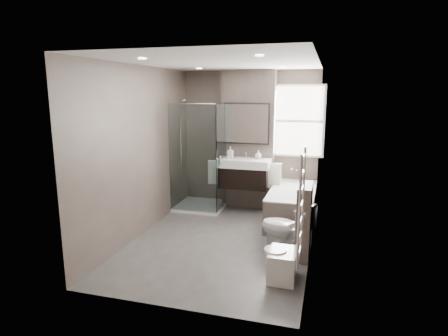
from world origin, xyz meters
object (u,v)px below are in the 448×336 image
(vanity, at_px, (244,173))
(bidet, at_px, (282,264))
(bathtub, at_px, (292,204))
(toilet, at_px, (286,228))

(vanity, xyz_separation_m, bidet, (1.01, -2.40, -0.55))
(bathtub, height_order, bidet, bathtub)
(vanity, height_order, toilet, vanity)
(bathtub, relative_size, toilet, 2.17)
(vanity, xyz_separation_m, bathtub, (0.92, -0.33, -0.43))
(vanity, distance_m, bathtub, 1.07)
(toilet, bearing_deg, vanity, -130.50)
(vanity, bearing_deg, bidet, -67.06)
(vanity, xyz_separation_m, toilet, (0.97, -1.65, -0.37))
(vanity, height_order, bidet, vanity)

